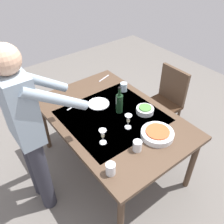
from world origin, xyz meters
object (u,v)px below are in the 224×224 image
(serving_bowl_pasta, at_px, (157,134))
(dinner_plate_near, at_px, (99,104))
(wine_bottle, at_px, (119,103))
(water_cup_far_left, at_px, (124,87))
(chair_near, at_px, (166,99))
(side_bowl_salad, at_px, (145,110))
(water_cup_near_right, at_px, (137,146))
(wine_glass_left, at_px, (103,134))
(wine_glass_right, at_px, (128,119))
(water_cup_near_left, at_px, (111,169))
(dining_table, at_px, (112,121))
(person_server, at_px, (28,128))

(serving_bowl_pasta, xyz_separation_m, dinner_plate_near, (0.73, 0.14, -0.03))
(wine_bottle, xyz_separation_m, water_cup_far_left, (0.27, -0.29, -0.06))
(chair_near, xyz_separation_m, side_bowl_salad, (-0.22, 0.62, 0.25))
(water_cup_near_right, bearing_deg, dinner_plate_near, -8.80)
(wine_glass_left, bearing_deg, dinner_plate_near, -31.10)
(wine_glass_right, relative_size, side_bowl_salad, 0.84)
(wine_glass_left, bearing_deg, serving_bowl_pasta, -118.23)
(water_cup_near_left, height_order, water_cup_near_right, water_cup_near_left)
(water_cup_near_left, relative_size, side_bowl_salad, 0.57)
(wine_glass_left, bearing_deg, dining_table, -49.63)
(water_cup_near_right, xyz_separation_m, dinner_plate_near, (0.74, -0.11, -0.04))
(dining_table, xyz_separation_m, wine_bottle, (0.01, -0.10, 0.18))
(dining_table, relative_size, water_cup_near_right, 16.45)
(wine_glass_right, xyz_separation_m, water_cup_far_left, (0.51, -0.37, -0.05))
(wine_glass_left, xyz_separation_m, wine_glass_right, (0.02, -0.31, 0.00))
(dining_table, height_order, wine_glass_left, wine_glass_left)
(water_cup_near_right, relative_size, side_bowl_salad, 0.54)
(dining_table, relative_size, side_bowl_salad, 8.86)
(wine_glass_left, height_order, water_cup_far_left, wine_glass_left)
(dining_table, height_order, dinner_plate_near, dinner_plate_near)
(wine_glass_right, bearing_deg, dinner_plate_near, 0.87)
(dining_table, relative_size, serving_bowl_pasta, 5.32)
(dining_table, xyz_separation_m, serving_bowl_pasta, (-0.48, -0.15, 0.10))
(chair_near, bearing_deg, serving_bowl_pasta, 125.27)
(wine_bottle, relative_size, water_cup_near_right, 3.05)
(wine_glass_right, bearing_deg, serving_bowl_pasta, -152.24)
(wine_glass_left, distance_m, water_cup_near_left, 0.34)
(water_cup_near_left, bearing_deg, dining_table, -38.44)
(wine_bottle, distance_m, dinner_plate_near, 0.27)
(person_server, height_order, serving_bowl_pasta, person_server)
(dining_table, xyz_separation_m, wine_glass_right, (-0.23, -0.01, 0.17))
(chair_near, height_order, person_server, person_server)
(water_cup_far_left, bearing_deg, wine_glass_right, 143.96)
(chair_near, height_order, wine_bottle, wine_bottle)
(chair_near, relative_size, side_bowl_salad, 5.06)
(wine_glass_right, height_order, water_cup_far_left, wine_glass_right)
(wine_glass_left, bearing_deg, wine_bottle, -56.60)
(chair_near, distance_m, side_bowl_salad, 0.70)
(chair_near, height_order, water_cup_near_left, chair_near)
(wine_glass_left, relative_size, serving_bowl_pasta, 0.50)
(wine_glass_right, distance_m, dinner_plate_near, 0.49)
(wine_bottle, xyz_separation_m, water_cup_near_left, (-0.56, 0.54, -0.06))
(serving_bowl_pasta, bearing_deg, person_server, 58.73)
(dining_table, bearing_deg, serving_bowl_pasta, -163.21)
(dining_table, height_order, side_bowl_salad, side_bowl_salad)
(wine_glass_right, xyz_separation_m, serving_bowl_pasta, (-0.25, -0.13, -0.07))
(wine_bottle, height_order, water_cup_far_left, wine_bottle)
(wine_glass_right, bearing_deg, wine_bottle, -20.08)
(person_server, distance_m, water_cup_near_right, 0.92)
(dining_table, relative_size, water_cup_far_left, 15.86)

